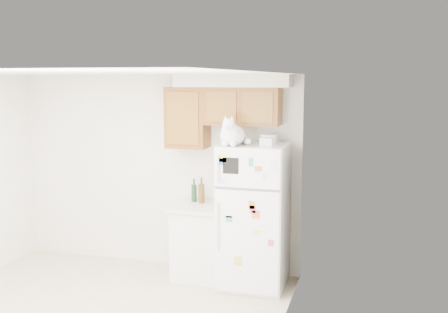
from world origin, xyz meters
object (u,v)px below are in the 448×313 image
at_px(cat, 232,134).
at_px(bottle_amber, 202,190).
at_px(bottle_green, 194,190).
at_px(storage_box_back, 270,139).
at_px(refrigerator, 254,216).
at_px(base_counter, 201,241).
at_px(storage_box_front, 268,142).

xyz_separation_m(cat, bottle_amber, (-0.49, 0.37, -0.75)).
bearing_deg(bottle_green, storage_box_back, -2.38).
distance_m(refrigerator, bottle_amber, 0.76).
height_order(base_counter, storage_box_front, storage_box_front).
bearing_deg(storage_box_front, base_counter, -178.23).
xyz_separation_m(base_counter, storage_box_back, (0.83, 0.10, 1.29)).
height_order(refrigerator, base_counter, refrigerator).
distance_m(storage_box_back, storage_box_front, 0.27).
bearing_deg(bottle_amber, cat, -37.07).
bearing_deg(bottle_green, cat, -34.42).
xyz_separation_m(refrigerator, storage_box_front, (0.17, -0.10, 0.89)).
bearing_deg(storage_box_front, refrigerator, 163.02).
height_order(storage_box_front, bottle_green, storage_box_front).
relative_size(storage_box_front, bottle_amber, 0.47).
relative_size(storage_box_back, bottle_green, 0.61).
relative_size(refrigerator, bottle_amber, 5.30).
height_order(base_counter, storage_box_back, storage_box_back).
relative_size(storage_box_back, storage_box_front, 1.20).
xyz_separation_m(refrigerator, bottle_amber, (-0.70, 0.17, 0.23)).
relative_size(refrigerator, cat, 3.40).
xyz_separation_m(cat, bottle_green, (-0.60, 0.41, -0.77)).
xyz_separation_m(storage_box_front, bottle_amber, (-0.88, 0.27, -0.66)).
height_order(refrigerator, storage_box_front, storage_box_front).
xyz_separation_m(refrigerator, storage_box_back, (0.14, 0.17, 0.90)).
height_order(refrigerator, cat, cat).
bearing_deg(storage_box_back, storage_box_front, -78.98).
distance_m(storage_box_front, bottle_amber, 1.13).
distance_m(cat, bottle_amber, 0.97).
bearing_deg(base_counter, bottle_amber, 98.70).
height_order(storage_box_back, bottle_green, storage_box_back).
height_order(base_counter, bottle_green, bottle_green).
height_order(storage_box_front, bottle_amber, storage_box_front).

